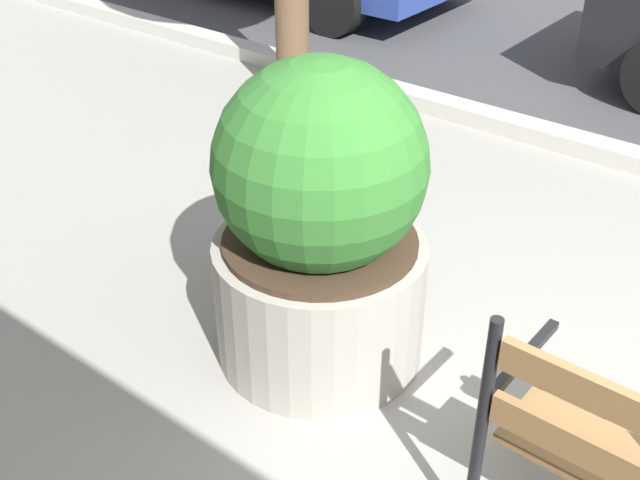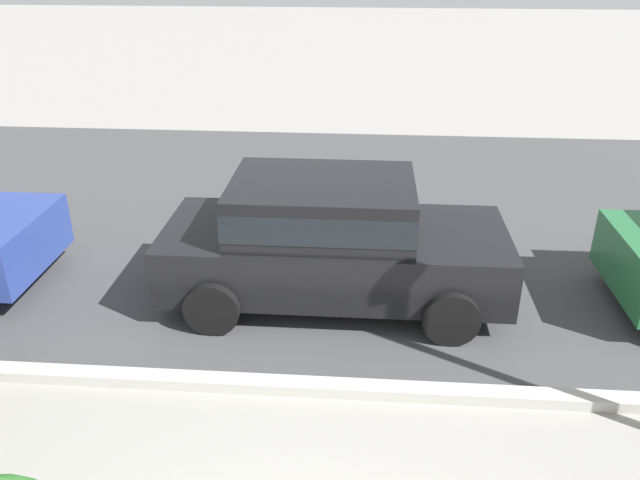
{
  "view_description": "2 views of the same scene",
  "coord_description": "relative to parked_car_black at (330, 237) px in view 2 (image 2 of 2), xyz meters",
  "views": [
    {
      "loc": [
        0.11,
        -2.1,
        2.43
      ],
      "look_at": [
        -1.66,
        0.17,
        0.6
      ],
      "focal_mm": 44.94,
      "sensor_mm": 36.0,
      "label": 1
    },
    {
      "loc": [
        0.35,
        -2.1,
        4.12
      ],
      "look_at": [
        -0.17,
        4.73,
        0.8
      ],
      "focal_mm": 35.48,
      "sensor_mm": 36.0,
      "label": 2
    }
  ],
  "objects": [
    {
      "name": "curb_stone",
      "position": [
        0.04,
        -1.83,
        -0.78
      ],
      "size": [
        60.0,
        0.2,
        0.12
      ],
      "primitive_type": "cube",
      "color": "#B2AFA8",
      "rests_on": "ground"
    },
    {
      "name": "street_surface",
      "position": [
        0.04,
        2.77,
        -0.84
      ],
      "size": [
        60.0,
        9.0,
        0.01
      ],
      "primitive_type": "cube",
      "color": "#424244",
      "rests_on": "ground"
    },
    {
      "name": "parked_car_black",
      "position": [
        0.0,
        0.0,
        0.0
      ],
      "size": [
        4.1,
        1.92,
        1.56
      ],
      "color": "black",
      "rests_on": "ground"
    }
  ]
}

